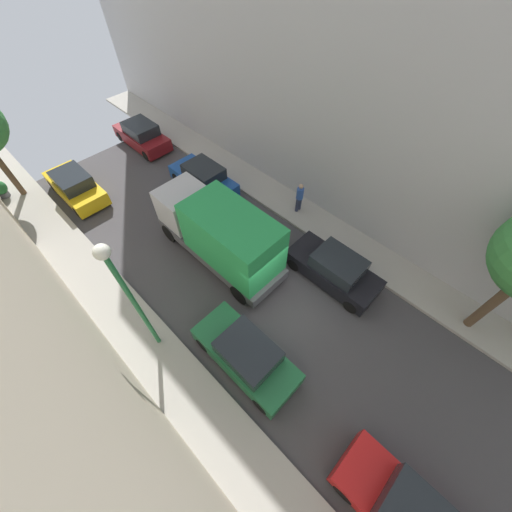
% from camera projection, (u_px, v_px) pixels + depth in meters
% --- Properties ---
extents(ground, '(32.00, 32.00, 0.00)m').
position_uv_depth(ground, '(280.00, 306.00, 13.29)').
color(ground, '#423F42').
extents(sidewalk_left, '(2.00, 44.00, 0.15)m').
position_uv_depth(sidewalk_left, '(188.00, 393.00, 11.06)').
color(sidewalk_left, '#A8A399').
rests_on(sidewalk_left, ground).
extents(sidewalk_right, '(2.00, 44.00, 0.15)m').
position_uv_depth(sidewalk_right, '(347.00, 241.00, 15.41)').
color(sidewalk_right, '#A8A399').
rests_on(sidewalk_right, ground).
extents(parked_car_left_3, '(1.78, 4.20, 1.57)m').
position_uv_depth(parked_car_left_3, '(246.00, 355.00, 11.26)').
color(parked_car_left_3, '#1E6638').
rests_on(parked_car_left_3, ground).
extents(parked_car_left_4, '(1.78, 4.20, 1.57)m').
position_uv_depth(parked_car_left_4, '(75.00, 186.00, 17.01)').
color(parked_car_left_4, gold).
rests_on(parked_car_left_4, ground).
extents(parked_car_right_0, '(1.78, 4.20, 1.57)m').
position_uv_depth(parked_car_right_0, '(334.00, 269.00, 13.59)').
color(parked_car_right_0, black).
rests_on(parked_car_right_0, ground).
extents(parked_car_right_1, '(1.78, 4.20, 1.57)m').
position_uv_depth(parked_car_right_1, '(204.00, 178.00, 17.41)').
color(parked_car_right_1, '#194799').
rests_on(parked_car_right_1, ground).
extents(parked_car_right_2, '(1.78, 4.20, 1.57)m').
position_uv_depth(parked_car_right_2, '(142.00, 135.00, 20.08)').
color(parked_car_right_2, maroon).
rests_on(parked_car_right_2, ground).
extents(delivery_truck, '(2.26, 6.60, 3.38)m').
position_uv_depth(delivery_truck, '(220.00, 234.00, 13.43)').
color(delivery_truck, '#4C4C51').
rests_on(delivery_truck, ground).
extents(pedestrian, '(0.40, 0.36, 1.72)m').
position_uv_depth(pedestrian, '(300.00, 197.00, 15.96)').
color(pedestrian, '#2D334C').
rests_on(pedestrian, sidewalk_right).
extents(potted_plant_0, '(0.75, 0.75, 0.97)m').
position_uv_depth(potted_plant_0, '(0.00, 189.00, 16.92)').
color(potted_plant_0, slate).
rests_on(potted_plant_0, sidewalk_left).
extents(lamp_post, '(0.44, 0.44, 5.92)m').
position_uv_depth(lamp_post, '(126.00, 290.00, 9.11)').
color(lamp_post, '#26723F').
rests_on(lamp_post, sidewalk_left).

